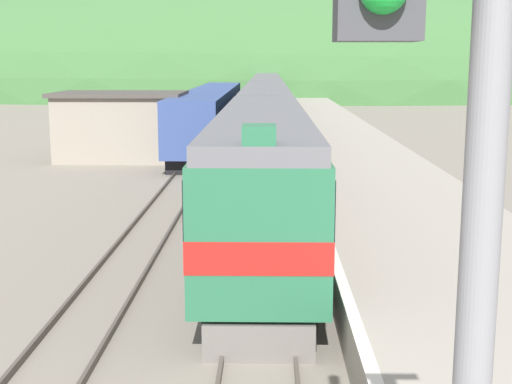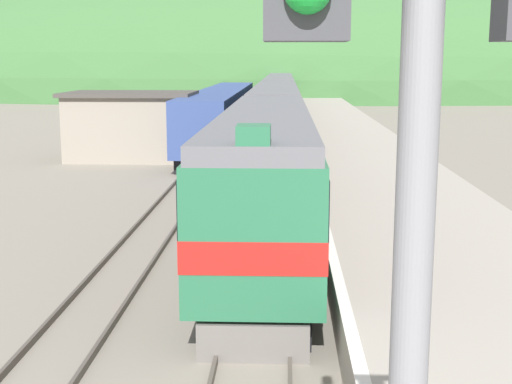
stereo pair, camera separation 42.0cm
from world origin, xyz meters
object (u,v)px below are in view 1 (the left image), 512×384
(express_train_lead_car, at_px, (263,171))
(carriage_third, at_px, (266,98))
(carriage_fourth, at_px, (267,89))
(carriage_second, at_px, (265,118))
(signal_mast_main, at_px, (485,185))
(siding_train, at_px, (212,115))
(carriage_fifth, at_px, (267,83))

(express_train_lead_car, bearing_deg, carriage_third, 90.00)
(carriage_third, distance_m, carriage_fourth, 22.98)
(carriage_second, xyz_separation_m, carriage_third, (0.00, 22.98, 0.00))
(express_train_lead_car, distance_m, signal_mast_main, 19.28)
(carriage_second, height_order, siding_train, carriage_second)
(express_train_lead_car, xyz_separation_m, carriage_third, (0.00, 44.90, -0.01))
(siding_train, height_order, signal_mast_main, signal_mast_main)
(carriage_fifth, relative_size, signal_mast_main, 2.80)
(siding_train, bearing_deg, carriage_fourth, 84.32)
(express_train_lead_car, distance_m, siding_train, 28.99)
(signal_mast_main, bearing_deg, carriage_fifth, 90.64)
(siding_train, xyz_separation_m, signal_mast_main, (5.13, -47.75, 3.22))
(carriage_fourth, bearing_deg, signal_mast_main, -89.18)
(express_train_lead_car, distance_m, carriage_third, 44.90)
(carriage_fifth, relative_size, siding_train, 0.70)
(carriage_second, distance_m, carriage_fourth, 45.95)
(carriage_second, distance_m, signal_mast_main, 41.07)
(express_train_lead_car, bearing_deg, carriage_fifth, 90.00)
(signal_mast_main, bearing_deg, siding_train, 96.13)
(carriage_second, distance_m, siding_train, 7.84)
(carriage_third, relative_size, signal_mast_main, 2.80)
(siding_train, bearing_deg, carriage_second, -60.18)
(carriage_third, bearing_deg, signal_mast_main, -88.89)
(carriage_third, xyz_separation_m, carriage_fourth, (0.00, 22.98, 0.00))
(carriage_fifth, bearing_deg, express_train_lead_car, -90.00)
(express_train_lead_car, height_order, carriage_third, express_train_lead_car)
(express_train_lead_car, height_order, carriage_fifth, express_train_lead_car)
(carriage_second, bearing_deg, carriage_fifth, 90.00)
(siding_train, relative_size, signal_mast_main, 3.99)
(carriage_fifth, distance_m, signal_mast_main, 109.92)
(carriage_second, height_order, carriage_fifth, same)
(signal_mast_main, bearing_deg, carriage_second, 91.73)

